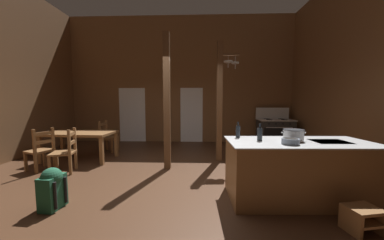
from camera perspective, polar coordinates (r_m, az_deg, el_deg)
The scene contains 18 objects.
ground_plane at distance 4.08m, azimuth -8.48°, elevation -17.59°, with size 9.07×8.59×0.10m, color #422819.
wall_back at distance 7.73m, azimuth -3.24°, elevation 11.24°, with size 9.07×0.14×4.69m, color brown.
glazed_door_back_left at distance 8.02m, azimuth -16.60°, elevation 1.38°, with size 1.00×0.01×2.05m, color white.
glazed_panel_back_right at distance 7.60m, azimuth -0.13°, elevation 1.40°, with size 0.84×0.01×2.05m, color white.
kitchen_island at distance 3.61m, azimuth 27.86°, elevation -12.59°, with size 2.19×1.02×0.92m.
stove_range at distance 7.45m, azimuth 22.49°, elevation -3.27°, with size 1.17×0.86×1.32m.
support_post_with_pot_rack at distance 5.22m, azimuth 8.05°, elevation 6.19°, with size 0.57×0.24×3.04m.
support_post_center at distance 4.53m, azimuth -7.15°, elevation 5.07°, with size 0.14×0.14×3.04m.
step_stool at distance 3.28m, azimuth 40.44°, elevation -20.33°, with size 0.41×0.34×0.30m.
dining_table at distance 6.02m, azimuth -29.27°, elevation -3.83°, with size 1.73×0.96×0.74m.
ladderback_chair_near_window at distance 6.72m, azimuth -22.91°, elevation -4.43°, with size 0.47×0.47×0.95m.
ladderback_chair_by_post at distance 5.15m, azimuth -32.29°, elevation -7.66°, with size 0.55×0.55×0.95m.
ladderback_chair_at_table_end at distance 5.62m, azimuth -37.05°, elevation -6.88°, with size 0.58×0.58×0.95m.
backpack at distance 3.60m, azimuth -34.98°, elevation -15.37°, with size 0.32×0.34×0.60m.
stockpot_on_counter at distance 3.49m, azimuth 26.88°, elevation -3.84°, with size 0.37×0.31×0.18m.
mixing_bowl_on_counter at distance 3.20m, azimuth 26.21°, elevation -5.46°, with size 0.24×0.24×0.09m.
bottle_tall_on_counter at distance 3.30m, azimuth 18.72°, elevation -3.75°, with size 0.08×0.08×0.27m.
bottle_short_on_counter at distance 3.48m, azimuth 12.94°, elevation -3.15°, with size 0.07×0.07×0.27m.
Camera 1 is at (0.71, -3.69, 1.52)m, focal length 18.75 mm.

